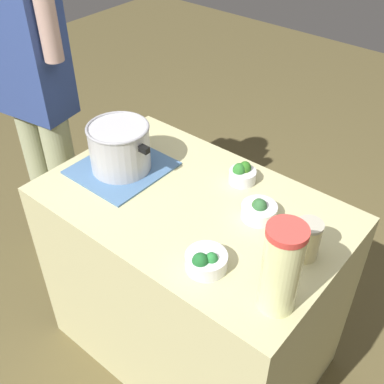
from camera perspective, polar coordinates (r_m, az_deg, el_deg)
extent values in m
plane|color=brown|center=(2.41, 0.00, -17.62)|extent=(8.00, 8.00, 0.00)
cube|color=#C4BE87|center=(2.05, 0.00, -10.77)|extent=(1.13, 0.72, 0.89)
cube|color=#4A709C|center=(1.93, -8.38, 2.88)|extent=(0.33, 0.35, 0.01)
cylinder|color=#B7B7BC|center=(1.87, -8.65, 5.24)|extent=(0.24, 0.24, 0.18)
torus|color=#99999E|center=(1.83, -8.92, 7.63)|extent=(0.24, 0.24, 0.01)
cube|color=black|center=(1.76, -5.77, 5.11)|extent=(0.04, 0.02, 0.02)
cube|color=black|center=(1.94, -11.57, 7.87)|extent=(0.04, 0.02, 0.02)
cylinder|color=#EBEDA5|center=(1.34, 10.57, -9.34)|extent=(0.11, 0.11, 0.28)
cylinder|color=#DF3F38|center=(1.23, 11.37, -4.68)|extent=(0.11, 0.11, 0.02)
ellipsoid|color=yellow|center=(1.29, 10.33, -6.81)|extent=(0.04, 0.04, 0.01)
cylinder|color=beige|center=(1.55, 13.60, -5.72)|extent=(0.08, 0.08, 0.13)
cylinder|color=#B2AD99|center=(1.50, 13.99, -3.84)|extent=(0.09, 0.09, 0.01)
cylinder|color=silver|center=(1.68, 8.02, -2.30)|extent=(0.13, 0.13, 0.05)
ellipsoid|color=#346B2B|center=(1.67, 8.00, -1.68)|extent=(0.05, 0.05, 0.06)
ellipsoid|color=#36712B|center=(1.67, 7.91, -1.59)|extent=(0.04, 0.04, 0.04)
ellipsoid|color=#316534|center=(1.66, 8.13, -1.72)|extent=(0.05, 0.05, 0.06)
cylinder|color=silver|center=(1.50, 1.72, -8.28)|extent=(0.13, 0.13, 0.05)
ellipsoid|color=#287C38|center=(1.47, 2.35, -8.04)|extent=(0.04, 0.04, 0.05)
ellipsoid|color=#1F652B|center=(1.46, 1.00, -8.31)|extent=(0.05, 0.05, 0.06)
cylinder|color=silver|center=(1.84, 6.05, 1.89)|extent=(0.10, 0.10, 0.05)
ellipsoid|color=#2C6C1E|center=(1.83, 6.36, 2.89)|extent=(0.05, 0.05, 0.05)
ellipsoid|color=#2C722A|center=(1.82, 5.66, 2.61)|extent=(0.05, 0.05, 0.06)
ellipsoid|color=#376A1C|center=(1.83, 6.21, 2.71)|extent=(0.05, 0.05, 0.06)
cylinder|color=#A6AD82|center=(2.54, -14.61, -0.33)|extent=(0.14, 0.14, 0.91)
cylinder|color=#A6AD82|center=(2.68, -17.26, 1.40)|extent=(0.14, 0.14, 0.91)
cube|color=navy|center=(2.24, -19.44, 15.93)|extent=(0.37, 0.25, 0.61)
cylinder|color=tan|center=(2.03, -16.88, 18.76)|extent=(0.08, 0.08, 0.30)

